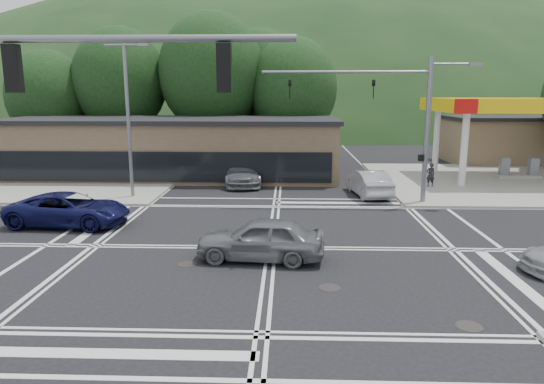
{
  "coord_description": "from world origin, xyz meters",
  "views": [
    {
      "loc": [
        0.65,
        -18.58,
        6.09
      ],
      "look_at": [
        -0.13,
        4.34,
        1.4
      ],
      "focal_mm": 32.0,
      "sensor_mm": 36.0,
      "label": 1
    }
  ],
  "objects_px": {
    "car_queue_a": "(369,183)",
    "pedestrian": "(431,175)",
    "car_blue_west": "(69,209)",
    "car_queue_b": "(318,166)",
    "car_northbound": "(242,172)",
    "car_grey_center": "(260,239)"
  },
  "relations": [
    {
      "from": "car_blue_west",
      "to": "car_queue_a",
      "type": "xyz_separation_m",
      "value": [
        15.08,
        7.19,
        0.02
      ]
    },
    {
      "from": "car_queue_a",
      "to": "pedestrian",
      "type": "relative_size",
      "value": 3.11
    },
    {
      "from": "car_queue_a",
      "to": "pedestrian",
      "type": "height_order",
      "value": "pedestrian"
    },
    {
      "from": "car_blue_west",
      "to": "car_queue_a",
      "type": "bearing_deg",
      "value": -60.57
    },
    {
      "from": "car_queue_b",
      "to": "car_northbound",
      "type": "bearing_deg",
      "value": 38.69
    },
    {
      "from": "car_grey_center",
      "to": "car_blue_west",
      "type": "bearing_deg",
      "value": -110.48
    },
    {
      "from": "car_grey_center",
      "to": "pedestrian",
      "type": "height_order",
      "value": "pedestrian"
    },
    {
      "from": "car_queue_b",
      "to": "car_blue_west",
      "type": "bearing_deg",
      "value": 54.41
    },
    {
      "from": "car_queue_a",
      "to": "pedestrian",
      "type": "bearing_deg",
      "value": -158.77
    },
    {
      "from": "car_blue_west",
      "to": "car_northbound",
      "type": "bearing_deg",
      "value": -29.34
    },
    {
      "from": "car_queue_b",
      "to": "car_grey_center",
      "type": "bearing_deg",
      "value": 85.74
    },
    {
      "from": "car_queue_b",
      "to": "pedestrian",
      "type": "relative_size",
      "value": 3.01
    },
    {
      "from": "car_queue_a",
      "to": "car_queue_b",
      "type": "bearing_deg",
      "value": -77.05
    },
    {
      "from": "car_grey_center",
      "to": "car_queue_b",
      "type": "bearing_deg",
      "value": 175.46
    },
    {
      "from": "car_grey_center",
      "to": "car_queue_a",
      "type": "height_order",
      "value": "car_grey_center"
    },
    {
      "from": "car_grey_center",
      "to": "pedestrian",
      "type": "bearing_deg",
      "value": 149.12
    },
    {
      "from": "car_grey_center",
      "to": "pedestrian",
      "type": "distance_m",
      "value": 17.34
    },
    {
      "from": "car_queue_b",
      "to": "pedestrian",
      "type": "xyz_separation_m",
      "value": [
        7.0,
        -4.68,
        0.13
      ]
    },
    {
      "from": "car_grey_center",
      "to": "car_northbound",
      "type": "bearing_deg",
      "value": -166.71
    },
    {
      "from": "car_grey_center",
      "to": "pedestrian",
      "type": "xyz_separation_m",
      "value": [
        10.21,
        14.01,
        0.11
      ]
    },
    {
      "from": "car_northbound",
      "to": "pedestrian",
      "type": "bearing_deg",
      "value": -13.78
    },
    {
      "from": "car_queue_a",
      "to": "car_blue_west",
      "type": "bearing_deg",
      "value": 17.88
    }
  ]
}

